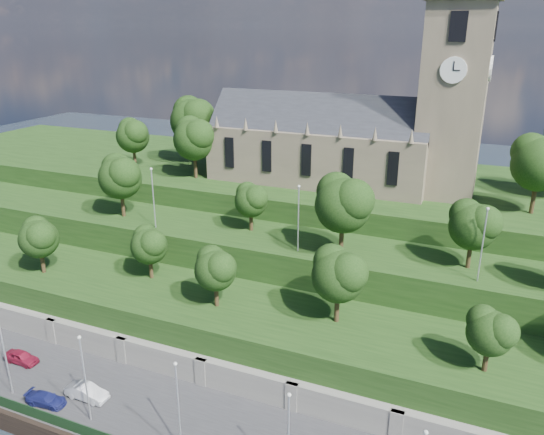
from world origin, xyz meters
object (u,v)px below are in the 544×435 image
at_px(church, 352,133).
at_px(car_right, 46,399).
at_px(car_middle, 87,392).
at_px(car_left, 22,357).

xyz_separation_m(church, car_right, (-18.30, -43.44, -19.93)).
bearing_deg(car_middle, car_right, 125.74).
xyz_separation_m(car_left, car_right, (7.70, -4.22, -0.09)).
height_order(car_middle, car_right, car_middle).
height_order(car_left, car_right, car_left).
height_order(church, car_left, church).
bearing_deg(car_right, car_middle, -60.27).
relative_size(car_left, car_middle, 0.90).
bearing_deg(car_middle, church, -20.57).
distance_m(car_left, car_right, 8.78).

